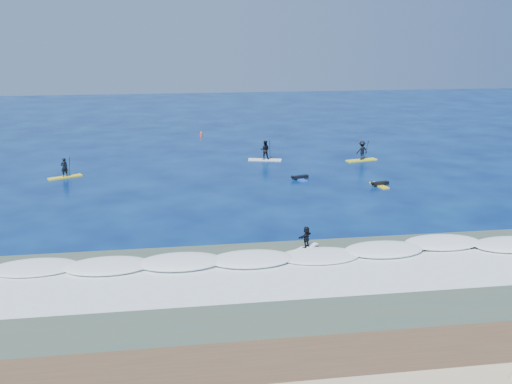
{
  "coord_description": "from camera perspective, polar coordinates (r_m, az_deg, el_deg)",
  "views": [
    {
      "loc": [
        -7.09,
        -40.32,
        12.78
      ],
      "look_at": [
        -0.93,
        1.8,
        0.6
      ],
      "focal_mm": 40.0,
      "sensor_mm": 36.0,
      "label": 1
    }
  ],
  "objects": [
    {
      "name": "shallow_water",
      "position": [
        30.1,
        6.2,
        -9.24
      ],
      "size": [
        90.0,
        13.0,
        0.01
      ],
      "primitive_type": "cube",
      "color": "#3B5143",
      "rests_on": "ground"
    },
    {
      "name": "ground",
      "position": [
        42.89,
        1.58,
        -1.38
      ],
      "size": [
        160.0,
        160.0,
        0.0
      ],
      "primitive_type": "plane",
      "color": "#030F40",
      "rests_on": "ground"
    },
    {
      "name": "prone_paddler_far",
      "position": [
        50.49,
        4.36,
        1.44
      ],
      "size": [
        1.68,
        2.21,
        0.45
      ],
      "rotation": [
        0.0,
        0.0,
        1.86
      ],
      "color": "blue",
      "rests_on": "ground"
    },
    {
      "name": "sup_paddler_center",
      "position": [
        57.66,
        0.9,
        4.05
      ],
      "size": [
        3.44,
        1.62,
        2.34
      ],
      "rotation": [
        0.0,
        0.0,
        -0.24
      ],
      "color": "white",
      "rests_on": "ground"
    },
    {
      "name": "wet_sand_strip",
      "position": [
        23.83,
        10.85,
        -16.78
      ],
      "size": [
        90.0,
        5.0,
        0.08
      ],
      "primitive_type": "cube",
      "color": "#4B3323",
      "rests_on": "ground"
    },
    {
      "name": "sup_paddler_left",
      "position": [
        53.64,
        -18.59,
        2.05
      ],
      "size": [
        2.96,
        2.03,
        2.07
      ],
      "rotation": [
        0.0,
        0.0,
        0.49
      ],
      "color": "yellow",
      "rests_on": "ground"
    },
    {
      "name": "whitewater",
      "position": [
        30.98,
        5.74,
        -8.48
      ],
      "size": [
        34.0,
        5.0,
        0.02
      ],
      "primitive_type": "cube",
      "color": "silver",
      "rests_on": "ground"
    },
    {
      "name": "sup_paddler_right",
      "position": [
        58.48,
        10.55,
        3.97
      ],
      "size": [
        3.38,
        1.55,
        2.3
      ],
      "rotation": [
        0.0,
        0.0,
        0.23
      ],
      "color": "yellow",
      "rests_on": "ground"
    },
    {
      "name": "marker_buoy",
      "position": [
        71.14,
        -5.5,
        5.79
      ],
      "size": [
        0.29,
        0.29,
        0.69
      ],
      "rotation": [
        0.0,
        0.0,
        0.07
      ],
      "color": "#FC4216",
      "rests_on": "ground"
    },
    {
      "name": "prone_paddler_near",
      "position": [
        49.36,
        12.24,
        0.78
      ],
      "size": [
        1.72,
        2.24,
        0.45
      ],
      "rotation": [
        0.0,
        0.0,
        1.82
      ],
      "color": "yellow",
      "rests_on": "ground"
    },
    {
      "name": "breaking_wave",
      "position": [
        33.66,
        4.51,
        -6.4
      ],
      "size": [
        40.0,
        6.0,
        0.3
      ],
      "primitive_type": "cube",
      "color": "white",
      "rests_on": "ground"
    },
    {
      "name": "wave_surfer",
      "position": [
        34.15,
        5.04,
        -4.65
      ],
      "size": [
        1.77,
        1.68,
        1.39
      ],
      "rotation": [
        0.0,
        0.0,
        0.74
      ],
      "color": "white",
      "rests_on": "breaking_wave"
    }
  ]
}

